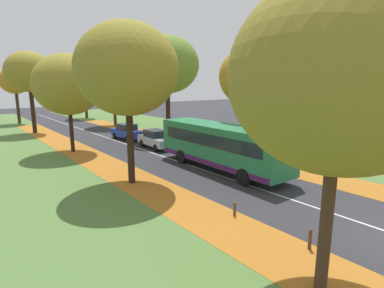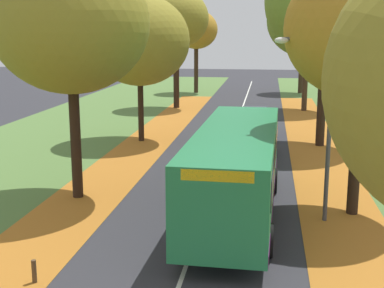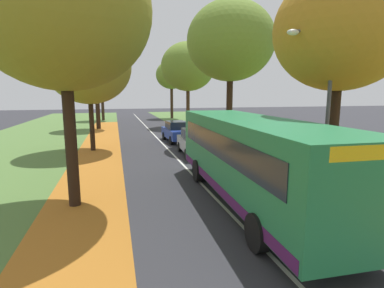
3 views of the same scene
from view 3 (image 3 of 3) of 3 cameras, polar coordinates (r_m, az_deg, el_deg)
grass_verge_left at (r=19.13m, az=-31.53°, el=-3.38°), size 12.00×90.00×0.01m
leaf_litter_left at (r=12.50m, az=-19.08°, el=-8.74°), size 2.80×60.00×0.00m
grass_verge_right at (r=22.22m, az=20.64°, el=-0.94°), size 12.00×90.00×0.01m
leaf_litter_right at (r=14.84m, az=19.27°, el=-5.87°), size 2.80×60.00×0.00m
road_centre_line at (r=18.58m, az=-3.33°, el=-2.30°), size 0.12×80.00×0.01m
tree_left_near at (r=11.00m, az=-23.54°, el=22.41°), size 5.62×5.62×8.96m
tree_left_mid at (r=21.21m, az=-19.10°, el=13.87°), size 5.51×5.51×8.08m
tree_left_far at (r=34.45m, az=-17.93°, el=14.42°), size 5.12×5.12×9.34m
tree_left_distant at (r=45.10m, az=-16.90°, el=12.14°), size 4.20×4.20×8.08m
tree_right_near at (r=13.43m, az=26.54°, el=18.74°), size 5.08×5.08×8.49m
tree_right_mid at (r=23.11m, az=7.38°, el=18.81°), size 6.39×6.39×10.46m
tree_right_far at (r=35.25m, az=-0.79°, el=14.51°), size 6.15×6.15×9.63m
tree_right_distant at (r=47.13m, az=-3.93°, el=12.96°), size 4.77×4.77×8.80m
streetlamp_right at (r=11.73m, az=23.40°, el=8.37°), size 1.89×0.28×6.00m
bus at (r=10.64m, az=11.13°, el=-2.12°), size 2.88×10.47×2.98m
car_silver_lead at (r=18.86m, az=0.62°, el=0.39°), size 1.94×4.28×1.62m
car_blue_following at (r=24.18m, az=-2.92°, el=2.42°), size 1.93×4.27×1.62m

